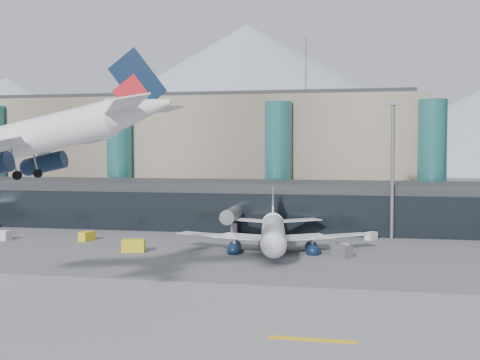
{
  "coord_description": "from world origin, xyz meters",
  "views": [
    {
      "loc": [
        23.94,
        -67.57,
        16.95
      ],
      "look_at": [
        4.11,
        32.0,
        11.62
      ],
      "focal_mm": 45.0,
      "sensor_mm": 36.0,
      "label": 1
    }
  ],
  "objects_px": {
    "veh_a": "(2,235)",
    "hero_jet": "(39,128)",
    "veh_g": "(342,247)",
    "veh_b": "(87,236)",
    "veh_d": "(371,236)",
    "veh_c": "(341,251)",
    "jet_parked_mid": "(273,224)",
    "lightmast_mid": "(393,162)",
    "veh_h": "(133,246)"
  },
  "relations": [
    {
      "from": "veh_a",
      "to": "hero_jet",
      "type": "bearing_deg",
      "value": -44.55
    },
    {
      "from": "veh_a",
      "to": "veh_g",
      "type": "distance_m",
      "value": 62.21
    },
    {
      "from": "veh_b",
      "to": "veh_d",
      "type": "relative_size",
      "value": 1.14
    },
    {
      "from": "veh_c",
      "to": "jet_parked_mid",
      "type": "bearing_deg",
      "value": -160.03
    },
    {
      "from": "veh_d",
      "to": "lightmast_mid",
      "type": "bearing_deg",
      "value": -29.79
    },
    {
      "from": "jet_parked_mid",
      "to": "veh_c",
      "type": "height_order",
      "value": "jet_parked_mid"
    },
    {
      "from": "veh_h",
      "to": "veh_g",
      "type": "bearing_deg",
      "value": 0.61
    },
    {
      "from": "hero_jet",
      "to": "veh_d",
      "type": "relative_size",
      "value": 12.73
    },
    {
      "from": "veh_a",
      "to": "veh_b",
      "type": "relative_size",
      "value": 1.09
    },
    {
      "from": "veh_b",
      "to": "veh_c",
      "type": "height_order",
      "value": "veh_c"
    },
    {
      "from": "veh_g",
      "to": "veh_h",
      "type": "bearing_deg",
      "value": -109.9
    },
    {
      "from": "lightmast_mid",
      "to": "jet_parked_mid",
      "type": "bearing_deg",
      "value": -142.36
    },
    {
      "from": "veh_g",
      "to": "hero_jet",
      "type": "bearing_deg",
      "value": -66.34
    },
    {
      "from": "veh_h",
      "to": "hero_jet",
      "type": "bearing_deg",
      "value": -95.38
    },
    {
      "from": "veh_d",
      "to": "hero_jet",
      "type": "bearing_deg",
      "value": -178.52
    },
    {
      "from": "jet_parked_mid",
      "to": "veh_g",
      "type": "xyz_separation_m",
      "value": [
        11.56,
        0.16,
        -3.51
      ]
    },
    {
      "from": "hero_jet",
      "to": "veh_g",
      "type": "height_order",
      "value": "hero_jet"
    },
    {
      "from": "veh_g",
      "to": "veh_h",
      "type": "height_order",
      "value": "veh_h"
    },
    {
      "from": "veh_a",
      "to": "veh_g",
      "type": "height_order",
      "value": "veh_a"
    },
    {
      "from": "lightmast_mid",
      "to": "veh_c",
      "type": "height_order",
      "value": "lightmast_mid"
    },
    {
      "from": "lightmast_mid",
      "to": "hero_jet",
      "type": "distance_m",
      "value": 70.72
    },
    {
      "from": "jet_parked_mid",
      "to": "veh_a",
      "type": "xyz_separation_m",
      "value": [
        -50.64,
        -0.16,
        -3.28
      ]
    },
    {
      "from": "veh_d",
      "to": "veh_a",
      "type": "bearing_deg",
      "value": 134.08
    },
    {
      "from": "veh_a",
      "to": "veh_c",
      "type": "height_order",
      "value": "veh_c"
    },
    {
      "from": "veh_b",
      "to": "veh_c",
      "type": "bearing_deg",
      "value": -82.62
    },
    {
      "from": "jet_parked_mid",
      "to": "veh_c",
      "type": "bearing_deg",
      "value": -122.44
    },
    {
      "from": "veh_a",
      "to": "lightmast_mid",
      "type": "bearing_deg",
      "value": 21.11
    },
    {
      "from": "hero_jet",
      "to": "veh_g",
      "type": "bearing_deg",
      "value": 52.83
    },
    {
      "from": "hero_jet",
      "to": "jet_parked_mid",
      "type": "xyz_separation_m",
      "value": [
        17.96,
        43.69,
        -14.83
      ]
    },
    {
      "from": "veh_h",
      "to": "veh_d",
      "type": "bearing_deg",
      "value": 16.6
    },
    {
      "from": "hero_jet",
      "to": "veh_g",
      "type": "distance_m",
      "value": 55.96
    },
    {
      "from": "veh_d",
      "to": "veh_h",
      "type": "bearing_deg",
      "value": 150.94
    },
    {
      "from": "lightmast_mid",
      "to": "veh_g",
      "type": "xyz_separation_m",
      "value": [
        -8.7,
        -15.46,
        -13.76
      ]
    },
    {
      "from": "hero_jet",
      "to": "veh_c",
      "type": "bearing_deg",
      "value": 49.35
    },
    {
      "from": "veh_c",
      "to": "veh_d",
      "type": "distance_m",
      "value": 19.4
    },
    {
      "from": "hero_jet",
      "to": "veh_d",
      "type": "height_order",
      "value": "hero_jet"
    },
    {
      "from": "hero_jet",
      "to": "veh_h",
      "type": "distance_m",
      "value": 40.81
    },
    {
      "from": "hero_jet",
      "to": "veh_g",
      "type": "xyz_separation_m",
      "value": [
        29.52,
        43.86,
        -18.34
      ]
    },
    {
      "from": "hero_jet",
      "to": "jet_parked_mid",
      "type": "relative_size",
      "value": 0.94
    },
    {
      "from": "veh_b",
      "to": "hero_jet",
      "type": "bearing_deg",
      "value": -143.28
    },
    {
      "from": "lightmast_mid",
      "to": "veh_d",
      "type": "height_order",
      "value": "lightmast_mid"
    },
    {
      "from": "hero_jet",
      "to": "veh_d",
      "type": "xyz_separation_m",
      "value": [
        34.42,
        57.32,
        -18.28
      ]
    },
    {
      "from": "lightmast_mid",
      "to": "veh_d",
      "type": "relative_size",
      "value": 10.15
    },
    {
      "from": "lightmast_mid",
      "to": "jet_parked_mid",
      "type": "distance_m",
      "value": 27.56
    },
    {
      "from": "lightmast_mid",
      "to": "veh_g",
      "type": "bearing_deg",
      "value": -119.36
    },
    {
      "from": "veh_h",
      "to": "veh_c",
      "type": "bearing_deg",
      "value": -8.22
    },
    {
      "from": "hero_jet",
      "to": "veh_c",
      "type": "xyz_separation_m",
      "value": [
        29.5,
        38.55,
        -18.09
      ]
    },
    {
      "from": "veh_c",
      "to": "veh_d",
      "type": "relative_size",
      "value": 1.3
    },
    {
      "from": "veh_a",
      "to": "veh_d",
      "type": "height_order",
      "value": "veh_a"
    },
    {
      "from": "jet_parked_mid",
      "to": "veh_d",
      "type": "relative_size",
      "value": 13.5
    }
  ]
}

